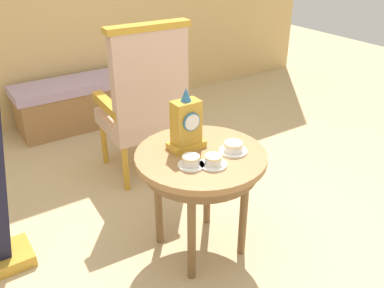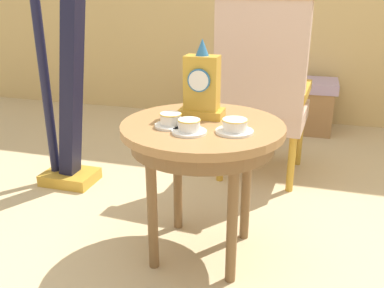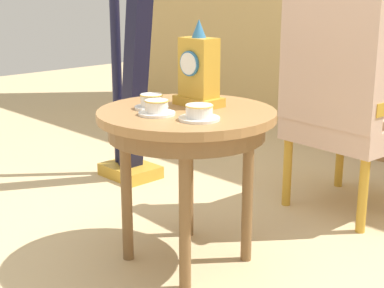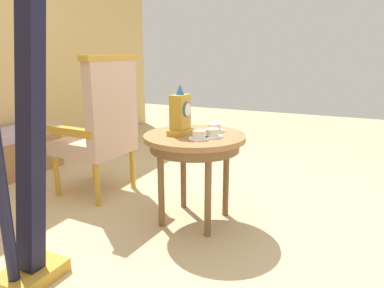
{
  "view_description": "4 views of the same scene",
  "coord_description": "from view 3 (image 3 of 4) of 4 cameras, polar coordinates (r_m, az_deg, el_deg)",
  "views": [
    {
      "loc": [
        -1.03,
        -1.59,
        1.67
      ],
      "look_at": [
        0.05,
        0.04,
        0.64
      ],
      "focal_mm": 38.95,
      "sensor_mm": 36.0,
      "label": 1
    },
    {
      "loc": [
        0.47,
        -1.65,
        1.14
      ],
      "look_at": [
        0.01,
        -0.08,
        0.54
      ],
      "focal_mm": 38.84,
      "sensor_mm": 36.0,
      "label": 2
    },
    {
      "loc": [
        1.63,
        -1.54,
        1.1
      ],
      "look_at": [
        0.04,
        -0.01,
        0.48
      ],
      "focal_mm": 54.61,
      "sensor_mm": 36.0,
      "label": 3
    },
    {
      "loc": [
        -2.09,
        -1.02,
        1.16
      ],
      "look_at": [
        -0.01,
        -0.06,
        0.57
      ],
      "focal_mm": 33.57,
      "sensor_mm": 36.0,
      "label": 4
    }
  ],
  "objects": [
    {
      "name": "ground_plane",
      "position": [
        2.5,
        -0.4,
        -10.45
      ],
      "size": [
        10.0,
        10.0,
        0.0
      ],
      "primitive_type": "plane",
      "color": "tan"
    },
    {
      "name": "side_table",
      "position": [
        2.25,
        -0.52,
        1.41
      ],
      "size": [
        0.69,
        0.69,
        0.62
      ],
      "color": "#9E7042",
      "rests_on": "ground"
    },
    {
      "name": "teacup_left",
      "position": [
        2.26,
        -3.97,
        4.11
      ],
      "size": [
        0.13,
        0.13,
        0.06
      ],
      "color": "white",
      "rests_on": "side_table"
    },
    {
      "name": "teacup_right",
      "position": [
        2.15,
        -3.47,
        3.52
      ],
      "size": [
        0.14,
        0.14,
        0.06
      ],
      "color": "white",
      "rests_on": "side_table"
    },
    {
      "name": "teacup_center",
      "position": [
        2.07,
        0.71,
        3.05
      ],
      "size": [
        0.15,
        0.15,
        0.06
      ],
      "color": "white",
      "rests_on": "side_table"
    },
    {
      "name": "mantel_clock",
      "position": [
        2.29,
        0.64,
        7.08
      ],
      "size": [
        0.19,
        0.11,
        0.34
      ],
      "color": "gold",
      "rests_on": "side_table"
    },
    {
      "name": "armchair",
      "position": [
        2.83,
        14.59,
        4.79
      ],
      "size": [
        0.57,
        0.56,
        1.14
      ],
      "color": "#CCA893",
      "rests_on": "ground"
    },
    {
      "name": "harp",
      "position": [
        3.25,
        -6.01,
        8.64
      ],
      "size": [
        0.4,
        0.24,
        1.76
      ],
      "color": "gold",
      "rests_on": "ground"
    }
  ]
}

